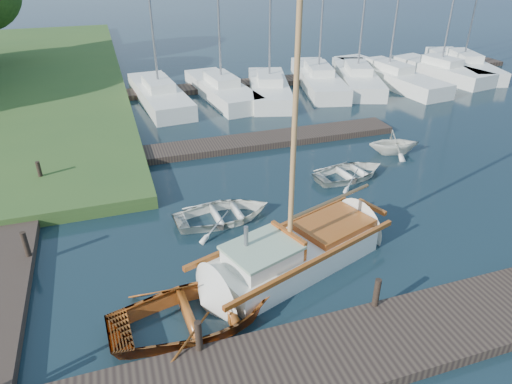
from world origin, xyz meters
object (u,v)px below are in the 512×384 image
object	(u,v)px
tender_d	(394,141)
tender_a	(223,211)
marina_boat_0	(159,93)
marina_boat_5	(388,74)
dinghy	(200,308)
mooring_post_5	(40,171)
marina_boat_3	(318,77)
marina_boat_7	(463,63)
marina_boat_2	(269,87)
mooring_post_4	(26,244)
mooring_post_1	(199,336)
marina_boat_1	(221,88)
marina_boat_6	(440,69)
marina_boat_4	(357,76)
mooring_post_2	(377,292)
sailboat	(298,253)
tender_c	(351,170)

from	to	relation	value
tender_d	tender_a	bearing A→B (deg)	122.57
marina_boat_0	marina_boat_5	world-z (taller)	marina_boat_5
tender_d	dinghy	bearing A→B (deg)	138.94
mooring_post_5	marina_boat_3	world-z (taller)	marina_boat_3
marina_boat_0	marina_boat_7	distance (m)	22.05
marina_boat_2	marina_boat_7	size ratio (longest dim) A/B	0.99
dinghy	marina_boat_3	world-z (taller)	marina_boat_3
mooring_post_4	marina_boat_0	distance (m)	15.37
mooring_post_4	marina_boat_5	distance (m)	25.07
mooring_post_1	marina_boat_1	xyz separation A→B (m)	(5.48, 19.10, -0.14)
marina_boat_6	tender_d	bearing A→B (deg)	124.02
marina_boat_0	marina_boat_2	world-z (taller)	marina_boat_2
mooring_post_4	marina_boat_0	bearing A→B (deg)	67.97
mooring_post_4	marina_boat_2	distance (m)	18.17
marina_boat_0	marina_boat_1	bearing A→B (deg)	-97.65
tender_a	marina_boat_2	world-z (taller)	marina_boat_2
marina_boat_2	marina_boat_4	world-z (taller)	marina_boat_2
marina_boat_3	marina_boat_4	xyz separation A→B (m)	(2.54, -0.57, -0.02)
mooring_post_5	tender_d	xyz separation A→B (m)	(14.66, -1.42, -0.11)
mooring_post_4	marina_boat_4	bearing A→B (deg)	36.91
mooring_post_5	marina_boat_1	distance (m)	13.14
mooring_post_1	marina_boat_0	xyz separation A→B (m)	(1.77, 19.25, -0.14)
mooring_post_1	marina_boat_3	world-z (taller)	marina_boat_3
mooring_post_2	sailboat	xyz separation A→B (m)	(-1.01, 2.56, -0.36)
mooring_post_1	marina_boat_4	xyz separation A→B (m)	(14.67, 19.02, -0.14)
marina_boat_0	marina_boat_4	xyz separation A→B (m)	(12.90, -0.23, 0.00)
mooring_post_1	marina_boat_4	size ratio (longest dim) A/B	0.08
marina_boat_4	marina_boat_5	xyz separation A→B (m)	(2.24, -0.19, -0.01)
mooring_post_4	marina_boat_1	xyz separation A→B (m)	(9.48, 14.10, -0.14)
mooring_post_4	tender_a	distance (m)	6.03
mooring_post_2	tender_c	distance (m)	7.73
marina_boat_7	tender_a	bearing A→B (deg)	138.26
sailboat	marina_boat_4	size ratio (longest dim) A/B	0.96
mooring_post_5	tender_a	distance (m)	7.48
marina_boat_1	tender_d	bearing A→B (deg)	-160.22
mooring_post_2	mooring_post_4	bearing A→B (deg)	149.53
marina_boat_3	marina_boat_5	xyz separation A→B (m)	(4.78, -0.76, -0.03)
mooring_post_1	marina_boat_6	xyz separation A→B (m)	(21.14, 18.90, -0.13)
mooring_post_1	mooring_post_4	size ratio (longest dim) A/B	1.00
tender_a	marina_boat_3	size ratio (longest dim) A/B	0.25
tender_a	marina_boat_4	bearing A→B (deg)	-46.76
mooring_post_2	marina_boat_4	world-z (taller)	marina_boat_4
marina_boat_0	mooring_post_2	bearing A→B (deg)	-177.22
marina_boat_2	tender_d	bearing A→B (deg)	-151.15
dinghy	marina_boat_2	xyz separation A→B (m)	(8.05, 17.28, 0.13)
tender_a	sailboat	bearing A→B (deg)	-156.94
marina_boat_1	marina_boat_7	distance (m)	18.34
mooring_post_2	marina_boat_2	size ratio (longest dim) A/B	0.07
sailboat	marina_boat_4	bearing A→B (deg)	36.49
mooring_post_2	marina_boat_6	size ratio (longest dim) A/B	0.07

